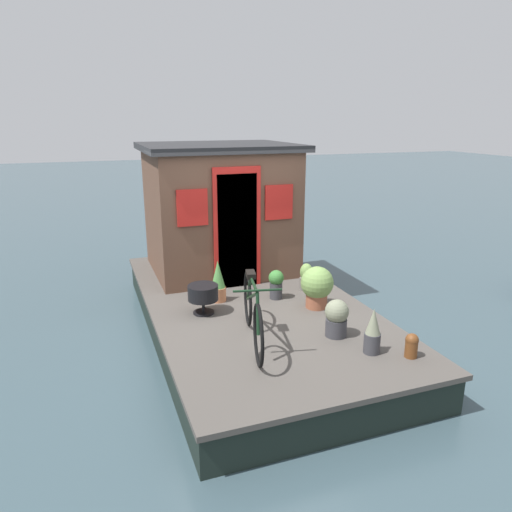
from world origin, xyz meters
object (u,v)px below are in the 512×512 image
Objects in this scene: houseboat_cabin at (219,208)px; potted_plant_succulent at (306,277)px; charcoal_grill at (203,294)px; bicycle at (253,312)px; potted_plant_rosemary at (373,332)px; potted_plant_ivy at (218,282)px; mooring_bollard at (412,345)px; potted_plant_thyme at (337,317)px; potted_plant_fern at (317,286)px; potted_plant_mint at (276,283)px.

houseboat_cabin is 5.90× the size of potted_plant_succulent.
houseboat_cabin reaches higher than charcoal_grill.
bicycle reaches higher than potted_plant_rosemary.
potted_plant_rosemary is (-0.68, -1.13, -0.13)m from bicycle.
mooring_bollard is at bearing -146.65° from potted_plant_ivy.
bicycle is at bearing 58.32° from mooring_bollard.
potted_plant_thyme is at bearing 167.07° from potted_plant_succulent.
potted_plant_fern is 0.97× the size of potted_plant_ivy.
mooring_bollard is (-0.73, -0.50, -0.09)m from potted_plant_thyme.
houseboat_cabin is at bearing -22.54° from charcoal_grill.
potted_plant_rosemary is 1.89m from potted_plant_mint.
houseboat_cabin is 2.08m from charcoal_grill.
houseboat_cabin is 4.20× the size of potted_plant_fern.
houseboat_cabin is 3.13m from potted_plant_thyme.
houseboat_cabin reaches higher than potted_plant_fern.
potted_plant_thyme is at bearing 17.52° from potted_plant_rosemary.
houseboat_cabin reaches higher than potted_plant_rosemary.
potted_plant_ivy is (-1.43, 0.44, -0.77)m from houseboat_cabin.
houseboat_cabin is 4.09× the size of potted_plant_ivy.
bicycle reaches higher than potted_plant_thyme.
bicycle is at bearing 146.78° from potted_plant_mint.
bicycle is at bearing 135.56° from potted_plant_succulent.
potted_plant_ivy is at bearing 60.10° from potted_plant_fern.
bicycle is 6.12× the size of mooring_bollard.
houseboat_cabin is at bearing -8.48° from bicycle.
potted_plant_thyme is at bearing -169.37° from houseboat_cabin.
mooring_bollard is at bearing -168.81° from potted_plant_fern.
houseboat_cabin is at bearing 15.93° from mooring_bollard.
potted_plant_succulent is (1.35, -1.32, -0.18)m from bicycle.
charcoal_grill is at bearing 139.71° from potted_plant_ivy.
bicycle is 2.90× the size of potted_plant_fern.
potted_plant_thyme is (-0.18, -0.97, -0.14)m from bicycle.
potted_plant_ivy is (0.19, 0.79, 0.05)m from potted_plant_mint.
potted_plant_ivy is (0.68, 1.18, -0.03)m from potted_plant_fern.
potted_plant_fern is at bearing -141.62° from potted_plant_mint.
potted_plant_rosemary is 2.35m from potted_plant_ivy.
potted_plant_succulent is at bearing -147.79° from houseboat_cabin.
houseboat_cabin is at bearing 10.63° from potted_plant_thyme.
potted_plant_ivy reaches higher than potted_plant_fern.
potted_plant_thyme is 0.79× the size of potted_plant_fern.
potted_plant_thyme is (-2.97, -0.56, -0.81)m from houseboat_cabin.
bicycle is (-2.79, 0.42, -0.67)m from houseboat_cabin.
potted_plant_fern is at bearing -160.61° from houseboat_cabin.
potted_plant_succulent is 1.50× the size of mooring_bollard.
potted_plant_fern is 1.40× the size of potted_plant_succulent.
potted_plant_rosemary is (-0.50, -0.16, 0.01)m from potted_plant_thyme.
charcoal_grill is at bearing 77.74° from potted_plant_fern.
potted_plant_rosemary is at bearing 178.95° from potted_plant_fern.
charcoal_grill is (-0.36, 0.30, -0.01)m from potted_plant_ivy.
houseboat_cabin is 8.87× the size of mooring_bollard.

